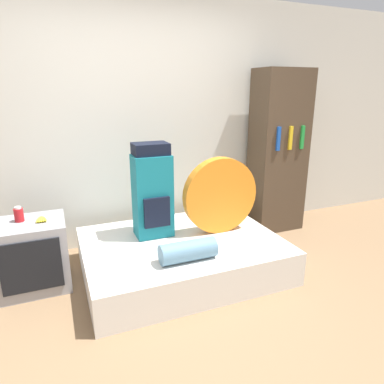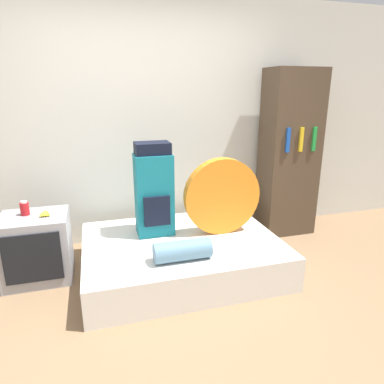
# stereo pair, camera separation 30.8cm
# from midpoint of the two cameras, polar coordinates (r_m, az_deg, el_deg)

# --- Properties ---
(ground_plane) EXTENTS (16.00, 16.00, 0.00)m
(ground_plane) POSITION_cam_midpoint_polar(r_m,az_deg,el_deg) (2.68, -4.05, -21.30)
(ground_plane) COLOR #846647
(wall_back) EXTENTS (8.00, 0.05, 2.60)m
(wall_back) POSITION_cam_midpoint_polar(r_m,az_deg,el_deg) (3.74, -12.63, 11.01)
(wall_back) COLOR silver
(wall_back) RESTS_ON ground_plane
(bed) EXTENTS (1.78, 1.33, 0.31)m
(bed) POSITION_cam_midpoint_polar(r_m,az_deg,el_deg) (3.28, -4.44, -10.44)
(bed) COLOR silver
(bed) RESTS_ON ground_plane
(backpack) EXTENTS (0.34, 0.28, 0.88)m
(backpack) POSITION_cam_midpoint_polar(r_m,az_deg,el_deg) (3.20, -9.37, -0.01)
(backpack) COLOR #14707F
(backpack) RESTS_ON bed
(tent_bag) EXTENTS (0.73, 0.10, 0.73)m
(tent_bag) POSITION_cam_midpoint_polar(r_m,az_deg,el_deg) (3.26, 2.01, -0.61)
(tent_bag) COLOR orange
(tent_bag) RESTS_ON bed
(sleeping_roll) EXTENTS (0.47, 0.17, 0.17)m
(sleeping_roll) POSITION_cam_midpoint_polar(r_m,az_deg,el_deg) (2.81, -3.85, -9.82)
(sleeping_roll) COLOR #5B849E
(sleeping_roll) RESTS_ON bed
(television) EXTENTS (0.57, 0.50, 0.60)m
(television) POSITION_cam_midpoint_polar(r_m,az_deg,el_deg) (3.32, -27.51, -9.35)
(television) COLOR #939399
(television) RESTS_ON ground_plane
(canister) EXTENTS (0.07, 0.07, 0.13)m
(canister) POSITION_cam_midpoint_polar(r_m,az_deg,el_deg) (3.25, -29.39, -3.35)
(canister) COLOR #B2191E
(canister) RESTS_ON television
(banana_bunch) EXTENTS (0.10, 0.13, 0.03)m
(banana_bunch) POSITION_cam_midpoint_polar(r_m,az_deg,el_deg) (3.19, -26.40, -4.11)
(banana_bunch) COLOR yellow
(banana_bunch) RESTS_ON television
(bookshelf) EXTENTS (0.60, 0.42, 1.87)m
(bookshelf) POSITION_cam_midpoint_polar(r_m,az_deg,el_deg) (4.13, 12.08, 6.47)
(bookshelf) COLOR #473828
(bookshelf) RESTS_ON ground_plane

